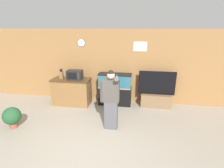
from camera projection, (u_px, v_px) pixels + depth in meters
The scene contains 9 objects.
ground_plane at pixel (83, 157), 3.73m from camera, with size 18.00×18.00×0.00m, color gray.
wall_back_paneled at pixel (109, 66), 6.31m from camera, with size 10.00×0.08×2.60m.
counter_island at pixel (72, 92), 6.21m from camera, with size 1.32×0.65×0.93m.
microwave at pixel (75, 75), 6.02m from camera, with size 0.52×0.33×0.31m.
knife_block at pixel (61, 75), 6.05m from camera, with size 0.12×0.09×0.36m.
aquarium_on_stand at pixel (115, 89), 6.15m from camera, with size 1.15×0.42×1.13m.
tv_on_stand at pixel (156, 96), 6.03m from camera, with size 1.23×0.40×1.26m.
person_standing at pixel (111, 99), 4.56m from camera, with size 0.51×0.39×1.63m.
potted_plant at pixel (12, 116), 4.74m from camera, with size 0.48×0.48×0.60m.
Camera 1 is at (1.09, -2.92, 2.65)m, focal length 28.00 mm.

